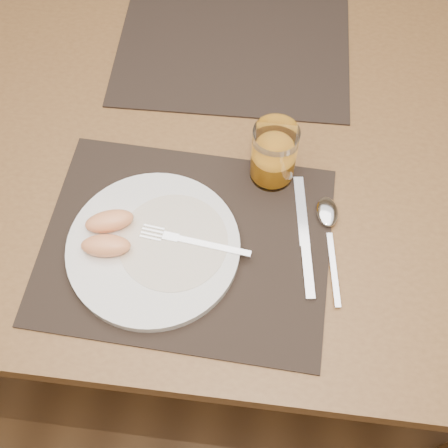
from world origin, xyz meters
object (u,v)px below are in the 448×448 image
placemat_far (233,47)px  plate (154,247)px  table (222,164)px  knife (305,245)px  fork (186,240)px  juice_glass (274,157)px  spoon (328,220)px  placemat_near (186,244)px

placemat_far → plate: size_ratio=1.67×
table → knife: bearing=-52.3°
placemat_far → fork: bearing=-93.1°
plate → knife: bearing=8.4°
table → fork: size_ratio=7.99×
placemat_far → fork: 0.45m
table → juice_glass: bearing=-37.6°
placemat_far → spoon: spoon is taller
plate → spoon: 0.28m
knife → spoon: bearing=55.3°
placemat_far → fork: fork is taller
spoon → plate: bearing=-162.7°
placemat_near → spoon: size_ratio=2.34×
table → plate: (-0.08, -0.24, 0.10)m
juice_glass → knife: bearing=-64.1°
plate → knife: plate is taller
placemat_near → fork: size_ratio=2.57×
table → placemat_far: placemat_far is taller
knife → spoon: (0.03, 0.05, 0.00)m
fork → juice_glass: bearing=51.2°
plate → knife: size_ratio=1.23×
table → placemat_near: 0.24m
placemat_near → knife: knife is taller
fork → spoon: size_ratio=0.91×
table → knife: 0.27m
juice_glass → fork: bearing=-128.8°
knife → placemat_far: bearing=110.9°
knife → juice_glass: size_ratio=1.97×
placemat_near → knife: size_ratio=2.05×
table → placemat_far: size_ratio=3.11×
knife → spoon: spoon is taller
placemat_near → juice_glass: bearing=50.3°
placemat_far → spoon: 0.42m
juice_glass → plate: bearing=-135.9°
placemat_near → fork: bearing=-75.3°
table → juice_glass: juice_glass is taller
plate → juice_glass: 0.24m
placemat_near → placemat_far: (0.03, 0.44, 0.00)m
placemat_near → plate: size_ratio=1.67×
plate → juice_glass: bearing=44.1°
placemat_near → spoon: bearing=16.7°
spoon → knife: bearing=-124.7°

